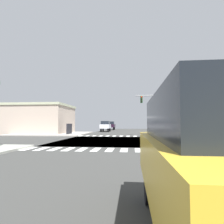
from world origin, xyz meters
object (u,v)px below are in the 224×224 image
at_px(street_lamp, 167,111).
at_px(suv_crossing_2, 212,154).
at_px(bank_building, 34,119).
at_px(suv_nearside_1, 106,125).
at_px(pickup_farside_1, 111,125).
at_px(traffic_signal_mast, 165,104).

xyz_separation_m(street_lamp, suv_crossing_2, (-5.68, -35.96, -2.90)).
bearing_deg(suv_crossing_2, bank_building, 121.83).
bearing_deg(street_lamp, suv_nearside_1, 164.04).
relative_size(suv_nearside_1, suv_crossing_2, 1.00).
height_order(street_lamp, suv_nearside_1, street_lamp).
bearing_deg(street_lamp, pickup_farside_1, 129.74).
distance_m(bank_building, suv_nearside_1, 14.99).
relative_size(bank_building, pickup_farside_1, 2.91).
xyz_separation_m(traffic_signal_mast, suv_nearside_1, (-10.62, 14.38, -3.27)).
distance_m(traffic_signal_mast, pickup_farside_1, 28.28).
bearing_deg(suv_nearside_1, traffic_signal_mast, 126.45).
bearing_deg(bank_building, traffic_signal_mast, -14.60).
relative_size(street_lamp, suv_nearside_1, 1.53).
xyz_separation_m(suv_nearside_1, suv_crossing_2, (7.00, -39.58, 0.00)).
distance_m(street_lamp, bank_building, 25.54).
distance_m(traffic_signal_mast, suv_nearside_1, 18.17).
xyz_separation_m(street_lamp, suv_nearside_1, (-12.68, 3.62, -2.90)).
distance_m(bank_building, suv_crossing_2, 36.73).
xyz_separation_m(traffic_signal_mast, suv_crossing_2, (-3.62, -25.21, -3.27)).
xyz_separation_m(bank_building, suv_crossing_2, (19.36, -31.19, -1.25)).
distance_m(traffic_signal_mast, suv_crossing_2, 25.68).
bearing_deg(pickup_farside_1, bank_building, 58.30).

